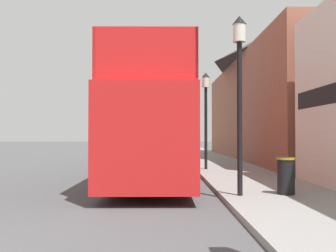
{
  "coord_description": "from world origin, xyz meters",
  "views": [
    {
      "loc": [
        4.25,
        -4.19,
        1.66
      ],
      "look_at": [
        4.45,
        8.49,
        1.95
      ],
      "focal_mm": 42.0,
      "sensor_mm": 36.0,
      "label": 1
    }
  ],
  "objects": [
    {
      "name": "ground_plane",
      "position": [
        0.0,
        21.0,
        0.0
      ],
      "size": [
        144.0,
        144.0,
        0.0
      ],
      "primitive_type": "plane",
      "color": "#4C4C4F"
    },
    {
      "name": "sidewalk",
      "position": [
        7.34,
        18.0,
        0.07
      ],
      "size": [
        3.16,
        108.0,
        0.14
      ],
      "color": "gray",
      "rests_on": "ground_plane"
    },
    {
      "name": "brick_terrace_rear",
      "position": [
        11.92,
        21.42,
        4.35
      ],
      "size": [
        6.0,
        22.19,
        8.71
      ],
      "color": "#935642",
      "rests_on": "ground_plane"
    },
    {
      "name": "tour_bus",
      "position": [
        3.9,
        10.24,
        1.88
      ],
      "size": [
        2.64,
        10.94,
        4.24
      ],
      "rotation": [
        0.0,
        0.0,
        -0.01
      ],
      "color": "red",
      "rests_on": "ground_plane"
    },
    {
      "name": "parked_car_ahead_of_bus",
      "position": [
        4.6,
        17.56,
        0.71
      ],
      "size": [
        2.01,
        4.17,
        1.54
      ],
      "rotation": [
        0.0,
        0.0,
        0.05
      ],
      "color": "navy",
      "rests_on": "ground_plane"
    },
    {
      "name": "lamp_post_nearest",
      "position": [
        6.22,
        5.68,
        3.29
      ],
      "size": [
        0.35,
        0.35,
        4.55
      ],
      "color": "black",
      "rests_on": "sidewalk"
    },
    {
      "name": "lamp_post_second",
      "position": [
        6.21,
        13.3,
        3.15
      ],
      "size": [
        0.35,
        0.35,
        4.32
      ],
      "color": "black",
      "rests_on": "sidewalk"
    },
    {
      "name": "lamp_post_third",
      "position": [
        6.43,
        20.93,
        3.38
      ],
      "size": [
        0.35,
        0.35,
        4.7
      ],
      "color": "black",
      "rests_on": "sidewalk"
    },
    {
      "name": "litter_bin",
      "position": [
        7.43,
        5.84,
        0.65
      ],
      "size": [
        0.48,
        0.48,
        0.96
      ],
      "color": "black",
      "rests_on": "sidewalk"
    }
  ]
}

